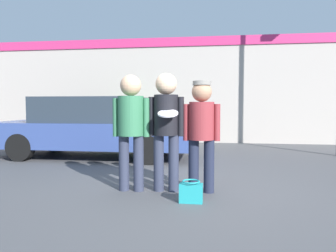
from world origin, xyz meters
TOP-DOWN VIEW (x-y plane):
  - ground_plane at (0.00, 0.00)m, footprint 56.00×56.00m
  - storefront_building at (0.00, 6.30)m, footprint 24.00×0.22m
  - person_left at (-0.70, -0.20)m, footprint 0.54×0.37m
  - person_middle_with_frisbee at (-0.19, -0.15)m, footprint 0.52×0.57m
  - person_right at (0.32, -0.14)m, footprint 0.53×0.36m
  - parked_car_near at (-2.38, 2.73)m, footprint 4.78×1.78m
  - shrub at (-2.50, 5.34)m, footprint 1.54×1.54m
  - handbag at (0.21, -0.67)m, footprint 0.30×0.23m

SIDE VIEW (x-z plane):
  - ground_plane at x=0.00m, z-range 0.00..0.00m
  - handbag at x=0.21m, z-range -0.01..0.28m
  - parked_car_near at x=-2.38m, z-range 0.00..1.45m
  - shrub at x=-2.50m, z-range 0.00..1.54m
  - person_right at x=0.32m, z-range 0.16..1.75m
  - person_left at x=-0.70m, z-range 0.17..1.86m
  - person_middle_with_frisbee at x=-0.19m, z-range 0.17..1.88m
  - storefront_building at x=0.00m, z-range 0.03..3.56m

